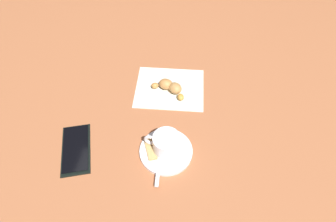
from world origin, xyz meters
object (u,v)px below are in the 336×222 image
at_px(teaspoon, 162,152).
at_px(sugar_packet, 151,149).
at_px(saucer, 166,151).
at_px(cell_phone, 76,149).
at_px(espresso_cup, 166,143).
at_px(napkin, 170,88).
at_px(croissant, 170,87).

xyz_separation_m(teaspoon, sugar_packet, (0.00, 0.03, 0.00)).
xyz_separation_m(saucer, teaspoon, (-0.01, 0.01, 0.01)).
bearing_deg(teaspoon, cell_phone, 94.75).
bearing_deg(teaspoon, espresso_cup, -30.66).
distance_m(napkin, croissant, 0.02).
bearing_deg(teaspoon, napkin, 3.56).
xyz_separation_m(espresso_cup, croissant, (0.20, 0.02, -0.02)).
bearing_deg(espresso_cup, saucer, -166.35).
bearing_deg(saucer, croissant, 5.35).
height_order(teaspoon, sugar_packet, teaspoon).
bearing_deg(cell_phone, teaspoon, -85.25).
height_order(napkin, croissant, croissant).
distance_m(teaspoon, sugar_packet, 0.03).
relative_size(espresso_cup, croissant, 0.84).
xyz_separation_m(saucer, croissant, (0.21, 0.02, 0.01)).
xyz_separation_m(teaspoon, napkin, (0.22, 0.01, -0.01)).
bearing_deg(napkin, sugar_packet, 176.02).
bearing_deg(croissant, cell_phone, 138.71).
relative_size(espresso_cup, teaspoon, 0.65).
xyz_separation_m(sugar_packet, napkin, (0.22, -0.02, -0.01)).
height_order(espresso_cup, napkin, espresso_cup).
distance_m(espresso_cup, croissant, 0.20).
xyz_separation_m(espresso_cup, napkin, (0.21, 0.02, -0.03)).
distance_m(teaspoon, napkin, 0.23).
bearing_deg(croissant, teaspoon, -176.98).
bearing_deg(cell_phone, croissant, -41.29).
bearing_deg(espresso_cup, napkin, 5.63).
relative_size(saucer, espresso_cup, 1.46).
bearing_deg(espresso_cup, croissant, 5.17).
relative_size(teaspoon, cell_phone, 0.86).
xyz_separation_m(saucer, sugar_packet, (-0.00, 0.04, 0.01)).
relative_size(teaspoon, sugar_packet, 2.28).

